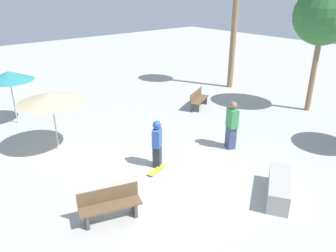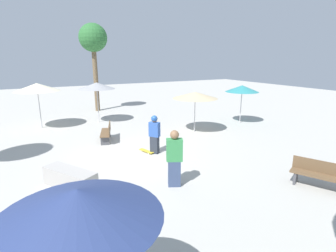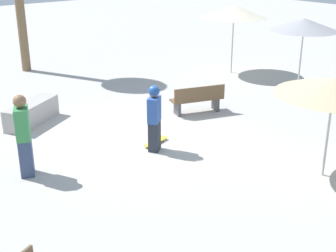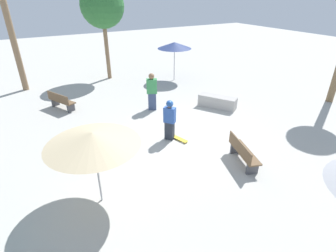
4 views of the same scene
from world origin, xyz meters
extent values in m
plane|color=#B2AFA8|center=(0.00, 0.00, 0.00)|extent=(60.00, 60.00, 0.00)
cube|color=#282D38|center=(-0.90, 0.13, 0.37)|extent=(0.40, 0.42, 0.74)
cube|color=#2D519E|center=(-0.90, 0.13, 1.05)|extent=(0.46, 0.49, 0.61)
sphere|color=#8C6647|center=(-0.90, 0.13, 1.48)|extent=(0.24, 0.24, 0.24)
sphere|color=#1E478C|center=(-0.90, 0.13, 1.51)|extent=(0.27, 0.27, 0.27)
cube|color=gold|center=(-0.61, -0.12, 0.06)|extent=(0.43, 0.82, 0.02)
cylinder|color=silver|center=(-0.46, -0.34, 0.03)|extent=(0.04, 0.06, 0.05)
cylinder|color=silver|center=(-0.62, -0.39, 0.03)|extent=(0.04, 0.06, 0.05)
cylinder|color=silver|center=(-0.61, 0.14, 0.03)|extent=(0.04, 0.06, 0.05)
cylinder|color=silver|center=(-0.77, 0.09, 0.03)|extent=(0.04, 0.06, 0.05)
cube|color=#A8A39E|center=(2.74, 1.68, 0.30)|extent=(1.47, 1.89, 0.60)
cube|color=#47474C|center=(0.69, -1.92, 0.20)|extent=(0.40, 0.20, 0.40)
cube|color=#47474C|center=(0.31, -3.11, 0.20)|extent=(0.40, 0.20, 0.40)
cube|color=brown|center=(0.50, -2.52, 0.42)|extent=(0.91, 1.66, 0.05)
cube|color=brown|center=(0.31, -2.45, 0.65)|extent=(0.53, 1.53, 0.40)
cube|color=#47474C|center=(-4.31, 5.90, 0.20)|extent=(0.39, 0.24, 0.40)
cube|color=#47474C|center=(-3.77, 4.78, 0.20)|extent=(0.39, 0.24, 0.40)
cube|color=brown|center=(-4.04, 5.34, 0.42)|extent=(1.09, 1.63, 0.05)
cube|color=brown|center=(-4.22, 5.25, 0.65)|extent=(0.73, 1.46, 0.40)
cylinder|color=#B7B7BC|center=(-4.27, -1.90, 1.03)|extent=(0.05, 0.05, 2.07)
cone|color=#C6B289|center=(-4.27, -1.90, 2.01)|extent=(2.41, 2.41, 0.34)
cylinder|color=#B7B7BC|center=(3.18, 6.67, 1.14)|extent=(0.05, 0.05, 2.27)
cone|color=navy|center=(3.18, 6.67, 2.21)|extent=(2.12, 2.12, 0.39)
cylinder|color=#896B4C|center=(-5.46, 9.38, 3.23)|extent=(0.33, 0.33, 6.46)
cylinder|color=#896B4C|center=(-0.38, 9.15, 2.02)|extent=(0.25, 0.25, 4.04)
sphere|color=#2D6B33|center=(-0.38, 9.15, 4.44)|extent=(2.62, 2.62, 2.62)
cube|color=#38476B|center=(-0.20, 3.08, 0.42)|extent=(0.47, 0.42, 0.85)
cube|color=#388C4C|center=(-0.20, 3.08, 1.20)|extent=(0.57, 0.46, 0.70)
sphere|color=#8C6647|center=(-0.20, 3.08, 1.69)|extent=(0.28, 0.28, 0.28)
camera|label=1|loc=(6.71, -5.86, 5.62)|focal=35.00mm
camera|label=2|loc=(3.55, 9.71, 3.94)|focal=28.00mm
camera|label=3|loc=(-9.25, 6.46, 4.70)|focal=50.00mm
camera|label=4|loc=(-5.39, -7.71, 5.29)|focal=28.00mm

